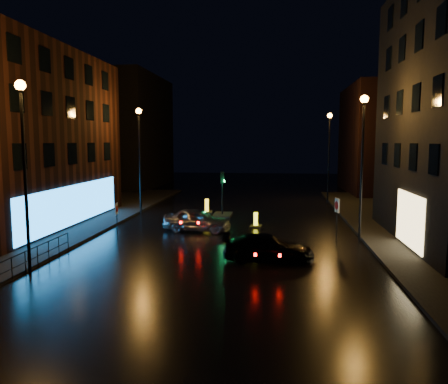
# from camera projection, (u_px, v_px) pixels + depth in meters

# --- Properties ---
(ground) EXTENTS (120.00, 120.00, 0.00)m
(ground) POSITION_uv_depth(u_px,v_px,m) (211.00, 266.00, 20.33)
(ground) COLOR black
(ground) RESTS_ON ground
(pavement_left) EXTENTS (12.00, 44.00, 0.15)m
(pavement_left) POSITION_uv_depth(u_px,v_px,m) (26.00, 225.00, 29.86)
(pavement_left) COLOR black
(pavement_left) RESTS_ON ground
(building_left) EXTENTS (10.00, 18.00, 12.00)m
(building_left) POSITION_uv_depth(u_px,v_px,m) (1.00, 138.00, 29.35)
(building_left) COLOR black
(building_left) RESTS_ON ground
(building_far_left) EXTENTS (8.00, 16.00, 14.00)m
(building_far_left) POSITION_uv_depth(u_px,v_px,m) (128.00, 132.00, 55.92)
(building_far_left) COLOR black
(building_far_left) RESTS_ON ground
(building_far_right) EXTENTS (8.00, 14.00, 12.00)m
(building_far_right) POSITION_uv_depth(u_px,v_px,m) (383.00, 139.00, 49.43)
(building_far_right) COLOR black
(building_far_right) RESTS_ON ground
(street_lamp_lnear) EXTENTS (0.44, 0.44, 8.37)m
(street_lamp_lnear) POSITION_uv_depth(u_px,v_px,m) (23.00, 147.00, 18.63)
(street_lamp_lnear) COLOR black
(street_lamp_lnear) RESTS_ON ground
(street_lamp_lfar) EXTENTS (0.44, 0.44, 8.37)m
(street_lamp_lfar) POSITION_uv_depth(u_px,v_px,m) (139.00, 144.00, 34.41)
(street_lamp_lfar) COLOR black
(street_lamp_lfar) RESTS_ON ground
(street_lamp_rnear) EXTENTS (0.44, 0.44, 8.37)m
(street_lamp_rnear) POSITION_uv_depth(u_px,v_px,m) (363.00, 146.00, 24.68)
(street_lamp_rnear) COLOR black
(street_lamp_rnear) RESTS_ON ground
(street_lamp_rfar) EXTENTS (0.44, 0.44, 8.37)m
(street_lamp_rfar) POSITION_uv_depth(u_px,v_px,m) (329.00, 144.00, 40.46)
(street_lamp_rfar) COLOR black
(street_lamp_rfar) RESTS_ON ground
(traffic_signal) EXTENTS (1.40, 2.40, 3.45)m
(traffic_signal) POSITION_uv_depth(u_px,v_px,m) (222.00, 209.00, 34.22)
(traffic_signal) COLOR black
(traffic_signal) RESTS_ON ground
(guard_railing) EXTENTS (0.05, 6.04, 1.00)m
(guard_railing) POSITION_uv_depth(u_px,v_px,m) (37.00, 251.00, 20.20)
(guard_railing) COLOR black
(guard_railing) RESTS_ON ground
(silver_hatchback) EXTENTS (4.52, 2.25, 1.48)m
(silver_hatchback) POSITION_uv_depth(u_px,v_px,m) (197.00, 220.00, 28.22)
(silver_hatchback) COLOR #A4A6AC
(silver_hatchback) RESTS_ON ground
(dark_sedan) EXTENTS (4.51, 2.02, 1.29)m
(dark_sedan) POSITION_uv_depth(u_px,v_px,m) (268.00, 248.00, 21.21)
(dark_sedan) COLOR black
(dark_sedan) RESTS_ON ground
(bollard_near) EXTENTS (0.86, 1.20, 0.99)m
(bollard_near) POSITION_uv_depth(u_px,v_px,m) (256.00, 224.00, 29.76)
(bollard_near) COLOR black
(bollard_near) RESTS_ON ground
(bollard_far) EXTENTS (1.01, 1.39, 1.14)m
(bollard_far) POSITION_uv_depth(u_px,v_px,m) (207.00, 210.00, 35.60)
(bollard_far) COLOR black
(bollard_far) RESTS_ON ground
(road_sign_left) EXTENTS (0.13, 0.52, 2.13)m
(road_sign_left) POSITION_uv_depth(u_px,v_px,m) (117.00, 212.00, 26.09)
(road_sign_left) COLOR black
(road_sign_left) RESTS_ON ground
(road_sign_right) EXTENTS (0.20, 0.60, 2.51)m
(road_sign_right) POSITION_uv_depth(u_px,v_px,m) (337.00, 209.00, 25.39)
(road_sign_right) COLOR black
(road_sign_right) RESTS_ON ground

